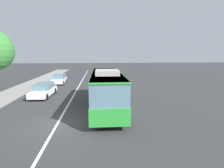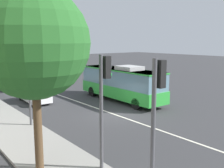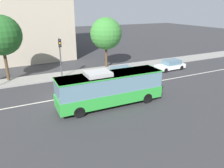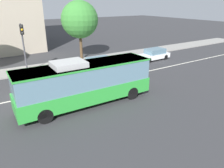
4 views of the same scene
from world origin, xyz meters
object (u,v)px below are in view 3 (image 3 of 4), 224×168
(sedan_white, at_px, (171,65))
(traffic_light_far_corner, at_px, (60,52))
(street_tree_kerbside_centre, at_px, (1,35))
(transit_bus, at_px, (110,87))
(sedan_white_ahead, at_px, (120,73))
(street_tree_kerbside_left, at_px, (106,34))

(sedan_white, xyz_separation_m, traffic_light_far_corner, (-15.44, 2.73, 2.84))
(traffic_light_far_corner, distance_m, street_tree_kerbside_centre, 6.92)
(transit_bus, distance_m, street_tree_kerbside_centre, 15.04)
(transit_bus, relative_size, sedan_white_ahead, 2.20)
(sedan_white, bearing_deg, transit_bus, 26.38)
(sedan_white, xyz_separation_m, street_tree_kerbside_centre, (-21.66, 4.92, 4.93))
(traffic_light_far_corner, distance_m, street_tree_kerbside_left, 8.00)
(sedan_white, xyz_separation_m, sedan_white_ahead, (-8.53, -0.11, 0.00))
(sedan_white_ahead, bearing_deg, street_tree_kerbside_centre, -18.67)
(street_tree_kerbside_centre, bearing_deg, sedan_white_ahead, -20.99)
(transit_bus, bearing_deg, sedan_white, 28.51)
(street_tree_kerbside_centre, bearing_deg, sedan_white, -12.80)
(sedan_white, xyz_separation_m, street_tree_kerbside_left, (-8.01, 5.27, 4.38))
(transit_bus, height_order, sedan_white_ahead, transit_bus)
(sedan_white_ahead, bearing_deg, transit_bus, 57.60)
(transit_bus, relative_size, traffic_light_far_corner, 1.93)
(sedan_white, bearing_deg, street_tree_kerbside_centre, -14.08)
(transit_bus, bearing_deg, street_tree_kerbside_centre, 126.10)
(sedan_white_ahead, relative_size, traffic_light_far_corner, 0.88)
(sedan_white, relative_size, street_tree_kerbside_centre, 0.57)
(transit_bus, bearing_deg, street_tree_kerbside_left, 67.57)
(traffic_light_far_corner, height_order, street_tree_kerbside_left, street_tree_kerbside_left)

